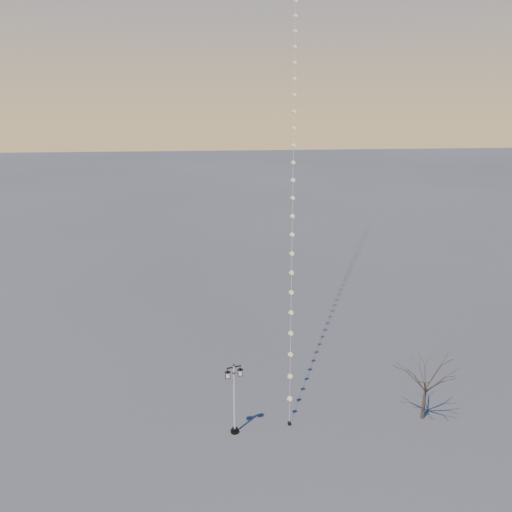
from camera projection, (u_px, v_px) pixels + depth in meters
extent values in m
plane|color=#444545|center=(296.00, 437.00, 28.47)|extent=(300.00, 300.00, 0.00)
cylinder|color=black|center=(235.00, 431.00, 28.86)|extent=(0.48, 0.48, 0.14)
cylinder|color=black|center=(235.00, 429.00, 28.82)|extent=(0.34, 0.34, 0.12)
cylinder|color=white|center=(234.00, 397.00, 28.19)|extent=(0.11, 0.11, 4.04)
cylinder|color=black|center=(234.00, 373.00, 27.72)|extent=(0.17, 0.17, 0.05)
cube|color=black|center=(234.00, 367.00, 27.61)|extent=(0.80, 0.29, 0.05)
sphere|color=black|center=(234.00, 365.00, 27.58)|extent=(0.12, 0.12, 0.12)
pyramid|color=black|center=(228.00, 370.00, 27.52)|extent=(0.38, 0.38, 0.12)
cube|color=beige|center=(228.00, 375.00, 27.61)|extent=(0.22, 0.22, 0.29)
cube|color=black|center=(228.00, 377.00, 27.66)|extent=(0.26, 0.26, 0.03)
pyramid|color=black|center=(240.00, 368.00, 27.78)|extent=(0.38, 0.38, 0.12)
cube|color=beige|center=(240.00, 372.00, 27.86)|extent=(0.22, 0.22, 0.29)
cube|color=black|center=(240.00, 375.00, 27.91)|extent=(0.26, 0.26, 0.03)
cone|color=#3D3529|center=(424.00, 403.00, 29.85)|extent=(0.25, 0.25, 2.08)
cylinder|color=black|center=(289.00, 423.00, 29.51)|extent=(0.19, 0.19, 0.19)
cylinder|color=black|center=(289.00, 423.00, 29.50)|extent=(0.03, 0.03, 0.24)
cone|color=orange|center=(295.00, 69.00, 37.51)|extent=(0.08, 0.08, 0.27)
cylinder|color=white|center=(290.00, 416.00, 29.36)|extent=(0.02, 0.02, 0.78)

